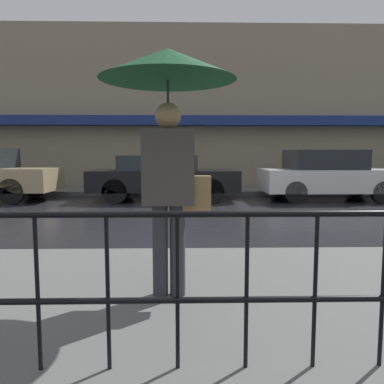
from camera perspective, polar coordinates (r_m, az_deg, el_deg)
The scene contains 9 objects.
ground_plane at distance 8.57m, azimuth -1.53°, elevation -3.32°, with size 80.00×80.00×0.00m, color black.
sidewalk_near at distance 3.50m, azimuth -1.86°, elevation -15.70°, with size 28.00×2.98×0.14m.
sidewalk_far at distance 13.33m, azimuth -1.45°, elevation 0.23°, with size 28.00×2.19×0.14m.
lane_marking at distance 8.57m, azimuth -1.53°, elevation -3.29°, with size 25.20×0.12×0.01m.
building_storefront at distance 14.59m, azimuth -1.47°, elevation 12.55°, with size 28.00×0.85×6.22m.
railing_foreground at distance 2.12m, azimuth -2.24°, elevation -11.74°, with size 12.00×0.04×0.90m.
pedestrian at distance 3.17m, azimuth -3.61°, elevation 14.30°, with size 1.13×1.13×2.07m.
car_black at distance 11.03m, azimuth -4.41°, elevation 2.35°, with size 4.29×1.72×1.32m.
car_white at distance 11.81m, azimuth 19.86°, elevation 2.47°, with size 3.92×1.82×1.48m.
Camera 1 is at (0.03, -8.46, 1.35)m, focal length 35.00 mm.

